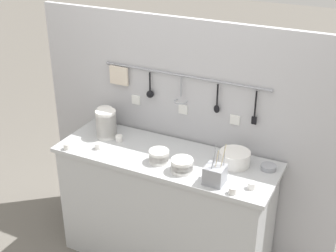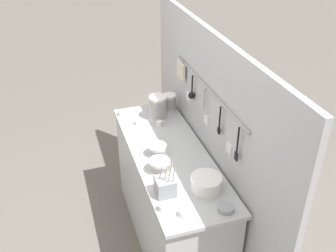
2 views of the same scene
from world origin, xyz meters
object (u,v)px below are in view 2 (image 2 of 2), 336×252
at_px(plate_stack, 206,183).
at_px(cup_back_left, 183,213).
at_px(steel_mixing_bowl, 226,208).
at_px(cup_back_right, 121,113).
at_px(bowl_stack_short_front, 157,150).
at_px(cup_edge_far, 160,123).
at_px(bowl_stack_wide_centre, 169,103).
at_px(cutlery_caddy, 165,186).
at_px(cup_beside_plates, 138,122).
at_px(cup_edge_near, 162,207).
at_px(bowl_stack_tall_left, 158,107).
at_px(bowl_stack_nested_right, 159,166).

bearing_deg(plate_stack, cup_back_left, -49.91).
xyz_separation_m(steel_mixing_bowl, cup_back_right, (-1.38, -0.38, 0.01)).
bearing_deg(bowl_stack_short_front, plate_stack, 22.74).
relative_size(bowl_stack_short_front, cup_edge_far, 2.69).
relative_size(bowl_stack_wide_centre, steel_mixing_bowl, 1.53).
distance_m(cutlery_caddy, cup_back_right, 1.12).
xyz_separation_m(cutlery_caddy, cup_back_left, (0.23, 0.04, -0.04)).
relative_size(cup_beside_plates, cup_back_left, 1.00).
height_order(cutlery_caddy, cup_edge_far, cutlery_caddy).
bearing_deg(bowl_stack_short_front, cup_edge_far, 161.17).
distance_m(bowl_stack_short_front, plate_stack, 0.52).
distance_m(bowl_stack_wide_centre, cup_edge_near, 1.29).
xyz_separation_m(plate_stack, steel_mixing_bowl, (0.22, 0.04, -0.03)).
relative_size(bowl_stack_short_front, cup_back_left, 2.69).
relative_size(bowl_stack_wide_centre, plate_stack, 0.77).
relative_size(bowl_stack_tall_left, cup_back_right, 4.14).
bearing_deg(cup_edge_far, bowl_stack_nested_right, -16.60).
xyz_separation_m(steel_mixing_bowl, cup_beside_plates, (-1.18, -0.27, 0.01)).
relative_size(bowl_stack_tall_left, bowl_stack_nested_right, 1.42).
bearing_deg(cup_back_left, steel_mixing_bowl, 83.46).
height_order(plate_stack, cup_edge_near, plate_stack).
bearing_deg(cup_back_right, plate_stack, 16.27).
height_order(plate_stack, cutlery_caddy, cutlery_caddy).
distance_m(cutlery_caddy, cup_edge_near, 0.16).
xyz_separation_m(bowl_stack_wide_centre, cup_edge_near, (1.21, -0.43, -0.06)).
distance_m(bowl_stack_wide_centre, cup_back_right, 0.44).
xyz_separation_m(cup_beside_plates, cup_edge_far, (0.07, 0.17, 0.00)).
bearing_deg(bowl_stack_wide_centre, bowl_stack_nested_right, -22.25).
height_order(bowl_stack_short_front, cup_edge_near, bowl_stack_short_front).
height_order(cutlery_caddy, cup_beside_plates, cutlery_caddy).
bearing_deg(cup_back_left, bowl_stack_tall_left, 170.93).
bearing_deg(bowl_stack_tall_left, cup_back_left, -9.07).
bearing_deg(plate_stack, cutlery_caddy, -97.90).
xyz_separation_m(bowl_stack_tall_left, cup_back_left, (1.20, -0.19, -0.08)).
distance_m(bowl_stack_wide_centre, cup_beside_plates, 0.37).
distance_m(bowl_stack_short_front, cup_back_left, 0.67).
height_order(bowl_stack_wide_centre, cup_beside_plates, bowl_stack_wide_centre).
height_order(cutlery_caddy, cup_back_left, cutlery_caddy).
distance_m(bowl_stack_short_front, cup_beside_plates, 0.48).
bearing_deg(bowl_stack_nested_right, plate_stack, 40.37).
xyz_separation_m(bowl_stack_tall_left, bowl_stack_short_front, (0.53, -0.16, -0.06)).
distance_m(bowl_stack_wide_centre, cup_back_left, 1.34).
distance_m(plate_stack, cup_edge_far, 0.89).
bearing_deg(cup_back_right, cup_edge_near, 0.00).
relative_size(cup_edge_near, cup_back_right, 1.00).
distance_m(cup_edge_near, cup_edge_far, 1.03).
relative_size(plate_stack, cup_edge_far, 4.10).
relative_size(steel_mixing_bowl, cup_edge_near, 2.05).
relative_size(plate_stack, steel_mixing_bowl, 2.00).
xyz_separation_m(plate_stack, cup_beside_plates, (-0.95, -0.23, -0.03)).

